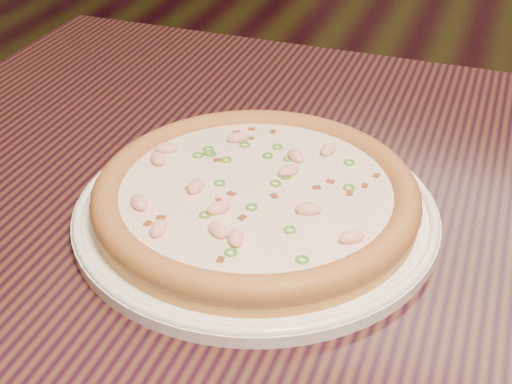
% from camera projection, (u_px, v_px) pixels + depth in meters
% --- Properties ---
extents(hero_table, '(1.20, 0.80, 0.75)m').
position_uv_depth(hero_table, '(377.00, 289.00, 0.76)').
color(hero_table, black).
rests_on(hero_table, ground).
extents(plate, '(0.36, 0.36, 0.02)m').
position_uv_depth(plate, '(256.00, 210.00, 0.70)').
color(plate, white).
rests_on(plate, hero_table).
extents(pizza, '(0.32, 0.32, 0.03)m').
position_uv_depth(pizza, '(256.00, 195.00, 0.69)').
color(pizza, '#C98348').
rests_on(pizza, plate).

